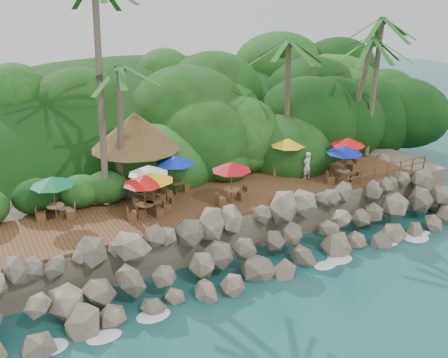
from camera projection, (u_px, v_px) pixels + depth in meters
ground at (281, 279)px, 25.49m from camera, size 140.00×140.00×0.00m
land_base at (161, 166)px, 38.23m from camera, size 32.00×25.20×2.10m
jungle_hill at (130, 152)px, 44.75m from camera, size 44.80×28.00×15.40m
seawall at (260, 243)px, 26.72m from camera, size 29.00×4.00×2.30m
terrace at (224, 198)px, 29.62m from camera, size 26.00×5.00×0.20m
jungle_foliage at (166, 183)px, 37.79m from camera, size 44.00×16.00×12.00m
foam_line at (277, 276)px, 25.73m from camera, size 25.20×0.80×0.06m
palms at (217, 30)px, 28.99m from camera, size 33.62×6.98×13.29m
palapa at (135, 131)px, 29.96m from camera, size 5.41×5.41×4.60m
dining_clusters at (217, 164)px, 28.79m from camera, size 20.31×5.44×2.43m
railing at (388, 169)px, 32.17m from camera, size 7.20×0.10×1.00m
waiter at (307, 166)px, 31.99m from camera, size 0.71×0.53×1.78m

